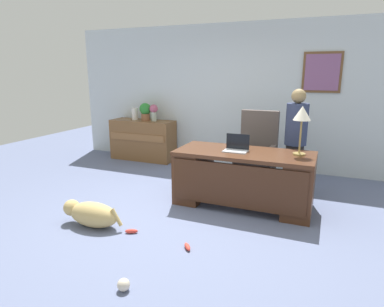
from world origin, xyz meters
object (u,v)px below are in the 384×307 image
(dog_toy_ball, at_px, (124,285))
(dog_toy_plush, at_px, (131,231))
(person_standing, at_px, (295,141))
(dog_toy_bone, at_px, (187,247))
(vase_empty, at_px, (135,114))
(dog_lying, at_px, (91,214))
(laptop, at_px, (236,147))
(desk_lamp, at_px, (302,116))
(vase_with_flowers, at_px, (154,111))
(desk, at_px, (243,177))
(credenza, at_px, (143,140))
(potted_plant, at_px, (145,111))
(armchair, at_px, (257,154))

(dog_toy_ball, bearing_deg, dog_toy_plush, 119.27)
(person_standing, xyz_separation_m, dog_toy_bone, (-0.82, -2.17, -0.78))
(dog_toy_ball, bearing_deg, vase_empty, 120.61)
(vase_empty, relative_size, dog_toy_plush, 1.69)
(dog_lying, xyz_separation_m, laptop, (1.41, 1.34, 0.67))
(desk_lamp, bearing_deg, laptop, -173.19)
(vase_with_flowers, bearing_deg, dog_toy_ball, -64.61)
(person_standing, distance_m, dog_lying, 3.06)
(dog_toy_plush, bearing_deg, desk, 53.20)
(vase_empty, bearing_deg, credenza, -0.42)
(laptop, xyz_separation_m, vase_empty, (-2.64, 1.64, 0.14))
(vase_with_flowers, xyz_separation_m, dog_toy_plush, (1.33, -2.96, -1.01))
(dog_lying, bearing_deg, person_standing, 45.35)
(person_standing, relative_size, desk_lamp, 2.50)
(desk_lamp, distance_m, dog_toy_ball, 2.87)
(desk, height_order, desk_lamp, desk_lamp)
(vase_with_flowers, relative_size, potted_plant, 0.94)
(desk, relative_size, laptop, 5.74)
(credenza, bearing_deg, dog_toy_bone, -52.35)
(potted_plant, relative_size, dog_toy_bone, 2.40)
(dog_toy_ball, xyz_separation_m, dog_toy_plush, (-0.51, 0.90, -0.03))
(credenza, bearing_deg, desk, -32.91)
(credenza, relative_size, laptop, 4.23)
(vase_with_flowers, xyz_separation_m, dog_toy_ball, (1.84, -3.87, -0.98))
(vase_empty, relative_size, potted_plant, 0.69)
(armchair, xyz_separation_m, desk_lamp, (0.72, -0.83, 0.74))
(potted_plant, height_order, dog_toy_ball, potted_plant)
(credenza, xyz_separation_m, laptop, (2.47, -1.64, 0.41))
(desk, distance_m, vase_empty, 3.26)
(dog_lying, relative_size, laptop, 2.57)
(credenza, distance_m, vase_empty, 0.57)
(credenza, height_order, dog_toy_bone, credenza)
(vase_with_flowers, bearing_deg, desk, -35.95)
(vase_empty, bearing_deg, dog_toy_ball, -59.39)
(armchair, xyz_separation_m, dog_toy_plush, (-0.95, -2.25, -0.50))
(laptop, bearing_deg, dog_toy_plush, -123.04)
(armchair, xyz_separation_m, dog_lying, (-1.50, -2.27, -0.37))
(desk, bearing_deg, vase_empty, 148.78)
(credenza, bearing_deg, person_standing, -15.25)
(laptop, xyz_separation_m, potted_plant, (-2.39, 1.64, 0.21))
(armchair, bearing_deg, person_standing, -13.92)
(dog_toy_bone, bearing_deg, person_standing, 69.42)
(desk, relative_size, armchair, 1.52)
(armchair, bearing_deg, desk, -88.88)
(potted_plant, bearing_deg, desk_lamp, -25.83)
(desk_lamp, height_order, dog_toy_ball, desk_lamp)
(vase_empty, bearing_deg, laptop, -31.87)
(dog_lying, relative_size, vase_with_flowers, 2.43)
(laptop, height_order, dog_toy_ball, laptop)
(dog_lying, height_order, desk_lamp, desk_lamp)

